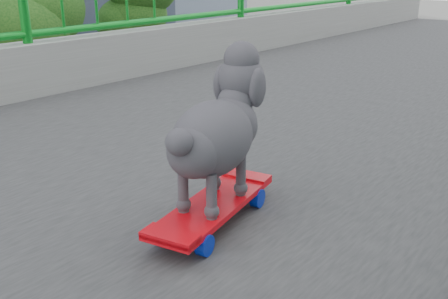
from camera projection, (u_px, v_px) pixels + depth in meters
skateboard at (213, 208)px, 1.54m from camera, size 0.25×0.54×0.07m
poodle at (217, 129)px, 1.48m from camera, size 0.26×0.48×0.40m
car_7 at (148, 162)px, 19.60m from camera, size 2.01×4.95×1.44m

